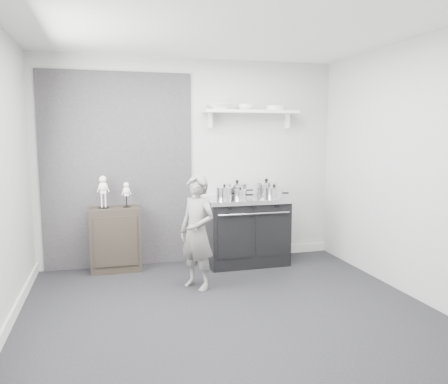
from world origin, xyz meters
The scene contains 16 objects.
ground centered at (0.00, 0.00, 0.00)m, with size 4.00×4.00×0.00m, color black.
room_shell centered at (-0.09, 0.15, 1.64)m, with size 4.02×3.62×2.71m.
wall_shelf centered at (0.80, 1.68, 2.01)m, with size 1.30×0.26×0.24m.
stove centered at (0.67, 1.48, 0.45)m, with size 1.11×0.69×0.89m.
side_cabinet centered at (-1.02, 1.61, 0.40)m, with size 0.62×0.36×0.81m, color black.
child centered at (-0.15, 0.70, 0.64)m, with size 0.46×0.31×1.27m, color slate.
pot_front_left centered at (0.36, 1.41, 0.97)m, with size 0.30×0.22×0.20m.
pot_back_left centered at (0.58, 1.59, 0.98)m, with size 0.36×0.28×0.23m.
pot_back_right centered at (0.99, 1.56, 0.98)m, with size 0.36×0.28×0.24m.
pot_front_right centered at (0.99, 1.30, 0.96)m, with size 0.32×0.23×0.19m.
pot_front_center centered at (0.54, 1.32, 0.95)m, with size 0.25×0.17×0.16m.
skeleton_full centered at (-1.15, 1.61, 1.04)m, with size 0.13×0.08×0.47m, color white, non-canonical shape.
skeleton_torso centered at (-0.87, 1.61, 0.99)m, with size 0.10×0.07×0.36m, color white, non-canonical shape.
bowl_large centered at (0.36, 1.67, 2.08)m, with size 0.31×0.31×0.08m, color white.
bowl_small centered at (0.72, 1.67, 2.08)m, with size 0.22×0.22×0.07m, color white.
plate_stack centered at (1.14, 1.67, 2.07)m, with size 0.26×0.26×0.06m, color white.
Camera 1 is at (-1.10, -3.95, 1.72)m, focal length 35.00 mm.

